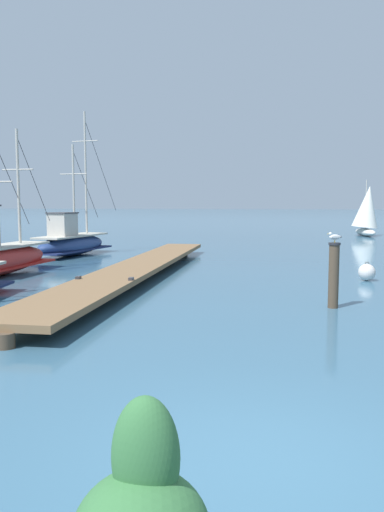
{
  "coord_description": "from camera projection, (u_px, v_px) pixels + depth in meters",
  "views": [
    {
      "loc": [
        0.27,
        -5.2,
        2.69
      ],
      "look_at": [
        -2.04,
        7.07,
        1.4
      ],
      "focal_mm": 36.65,
      "sensor_mm": 36.0,
      "label": 1
    }
  ],
  "objects": [
    {
      "name": "fishing_boat_0",
      "position": [
        71.0,
        242.0,
        26.4
      ],
      "size": [
        2.48,
        7.57,
        7.4
      ],
      "color": "navy",
      "rests_on": "ground"
    },
    {
      "name": "mooring_piling",
      "position": [
        334.0,
        274.0,
        13.25
      ],
      "size": [
        0.3,
        0.3,
        1.67
      ],
      "color": "#4C3D2D",
      "rests_on": "ground"
    },
    {
      "name": "ground_plane",
      "position": [
        259.0,
        463.0,
        5.41
      ],
      "size": [
        400.0,
        400.0,
        0.0
      ],
      "primitive_type": "plane",
      "color": "#38607A"
    },
    {
      "name": "mooring_buoy",
      "position": [
        367.0,
        272.0,
        17.92
      ],
      "size": [
        0.58,
        0.58,
        0.66
      ],
      "color": "silver",
      "rests_on": "ground"
    },
    {
      "name": "distant_sailboat",
      "position": [
        367.0,
        211.0,
        41.51
      ],
      "size": [
        2.62,
        4.14,
        4.47
      ],
      "color": "silver",
      "rests_on": "ground"
    },
    {
      "name": "perched_seagull",
      "position": [
        335.0,
        237.0,
        13.15
      ],
      "size": [
        0.38,
        0.2,
        0.27
      ],
      "color": "gold",
      "rests_on": "mooring_piling"
    },
    {
      "name": "floating_dock",
      "position": [
        138.0,
        267.0,
        18.87
      ],
      "size": [
        2.25,
        19.2,
        0.53
      ],
      "color": "brown",
      "rests_on": "ground"
    }
  ]
}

